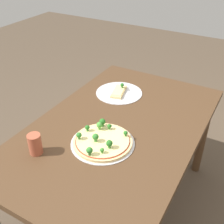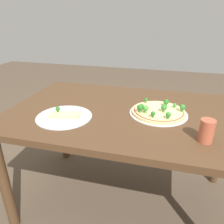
# 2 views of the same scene
# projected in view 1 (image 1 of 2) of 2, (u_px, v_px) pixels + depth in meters

# --- Properties ---
(ground_plane) EXTENTS (8.00, 8.00, 0.00)m
(ground_plane) POSITION_uv_depth(u_px,v_px,m) (116.00, 207.00, 1.95)
(ground_plane) COLOR brown
(dining_table) EXTENTS (1.40, 0.86, 0.70)m
(dining_table) POSITION_uv_depth(u_px,v_px,m) (117.00, 137.00, 1.60)
(dining_table) COLOR #4C331E
(dining_table) RESTS_ON ground_plane
(pizza_tray_whole) EXTENTS (0.33, 0.33, 0.07)m
(pizza_tray_whole) POSITION_uv_depth(u_px,v_px,m) (102.00, 141.00, 1.42)
(pizza_tray_whole) COLOR silver
(pizza_tray_whole) RESTS_ON dining_table
(pizza_tray_slice) EXTENTS (0.31, 0.31, 0.06)m
(pizza_tray_slice) POSITION_uv_depth(u_px,v_px,m) (119.00, 92.00, 1.86)
(pizza_tray_slice) COLOR silver
(pizza_tray_slice) RESTS_ON dining_table
(drinking_cup) EXTENTS (0.06, 0.06, 0.11)m
(drinking_cup) POSITION_uv_depth(u_px,v_px,m) (35.00, 144.00, 1.34)
(drinking_cup) COLOR #AD5138
(drinking_cup) RESTS_ON dining_table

